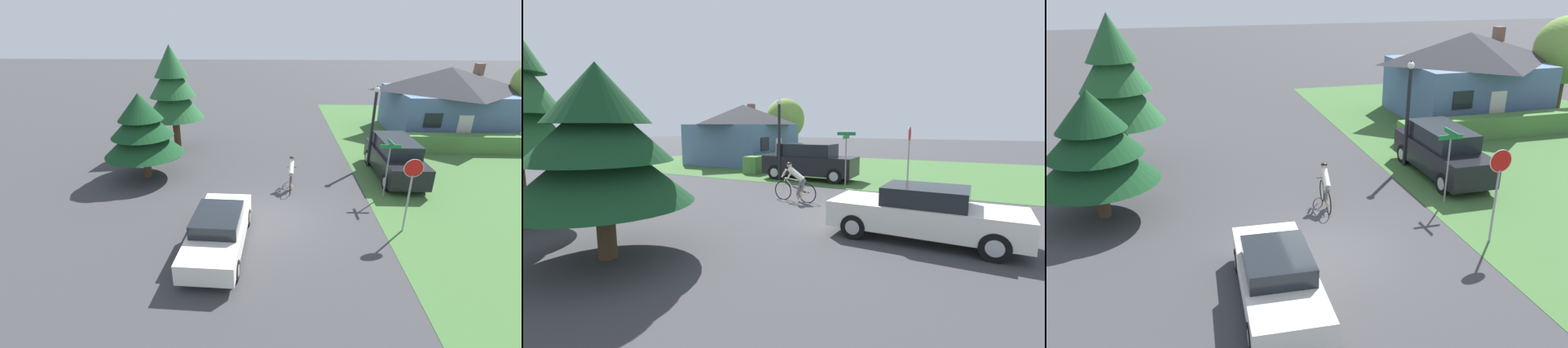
{
  "view_description": "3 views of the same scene",
  "coord_description": "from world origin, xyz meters",
  "views": [
    {
      "loc": [
        0.01,
        -12.18,
        7.17
      ],
      "look_at": [
        -0.55,
        1.46,
        1.33
      ],
      "focal_mm": 24.0,
      "sensor_mm": 36.0,
      "label": 1
    },
    {
      "loc": [
        -11.24,
        -2.91,
        2.93
      ],
      "look_at": [
        -0.13,
        2.89,
        1.19
      ],
      "focal_mm": 24.0,
      "sensor_mm": 36.0,
      "label": 2
    },
    {
      "loc": [
        -3.82,
        -12.35,
        7.48
      ],
      "look_at": [
        0.14,
        2.76,
        1.33
      ],
      "focal_mm": 35.0,
      "sensor_mm": 36.0,
      "label": 3
    }
  ],
  "objects": [
    {
      "name": "street_name_sign",
      "position": [
        4.98,
        2.19,
        1.83
      ],
      "size": [
        0.9,
        0.9,
        2.63
      ],
      "color": "gray",
      "rests_on": "ground"
    },
    {
      "name": "conifer_tall_near",
      "position": [
        -6.45,
        4.03,
        2.53
      ],
      "size": [
        3.84,
        3.84,
        4.25
      ],
      "color": "#4C3823",
      "rests_on": "ground"
    },
    {
      "name": "ground_plane",
      "position": [
        0.0,
        0.0,
        0.0
      ],
      "size": [
        140.0,
        140.0,
        0.0
      ],
      "primitive_type": "plane",
      "color": "#38383A"
    },
    {
      "name": "parked_suv_right",
      "position": [
        6.12,
        4.6,
        0.98
      ],
      "size": [
        1.94,
        5.01,
        1.96
      ],
      "rotation": [
        0.0,
        0.0,
        1.58
      ],
      "color": "black",
      "rests_on": "ground"
    },
    {
      "name": "deciduous_tree_right",
      "position": [
        17.68,
        12.08,
        3.5
      ],
      "size": [
        3.58,
        3.58,
        5.39
      ],
      "color": "#4C3823",
      "rests_on": "ground"
    },
    {
      "name": "cyclist",
      "position": [
        0.82,
        2.89,
        0.73
      ],
      "size": [
        0.44,
        1.86,
        1.54
      ],
      "rotation": [
        0.0,
        0.0,
        1.48
      ],
      "color": "black",
      "rests_on": "ground"
    },
    {
      "name": "stop_sign",
      "position": [
        4.9,
        -0.7,
        2.03
      ],
      "size": [
        0.68,
        0.07,
        2.91
      ],
      "rotation": [
        0.0,
        0.0,
        3.12
      ],
      "color": "gray",
      "rests_on": "ground"
    },
    {
      "name": "sedan_left_lane",
      "position": [
        -1.86,
        -2.06,
        0.69
      ],
      "size": [
        1.96,
        4.72,
        1.41
      ],
      "rotation": [
        0.0,
        0.0,
        1.53
      ],
      "color": "silver",
      "rests_on": "ground"
    },
    {
      "name": "cottage_house",
      "position": [
        11.95,
        12.82,
        2.36
      ],
      "size": [
        7.88,
        6.79,
        4.75
      ],
      "rotation": [
        0.0,
        0.0,
        0.01
      ],
      "color": "slate",
      "rests_on": "ground"
    },
    {
      "name": "hedge_row",
      "position": [
        11.13,
        8.56,
        0.53
      ],
      "size": [
        9.89,
        0.9,
        1.07
      ],
      "primitive_type": "cube",
      "color": "#4C7A3D",
      "rests_on": "ground"
    },
    {
      "name": "street_lamp",
      "position": [
        5.17,
        5.94,
        2.49
      ],
      "size": [
        0.28,
        0.28,
        4.36
      ],
      "color": "black",
      "rests_on": "ground"
    },
    {
      "name": "grass_verge_right",
      "position": [
        12.18,
        4.0,
        0.01
      ],
      "size": [
        16.0,
        36.0,
        0.01
      ],
      "primitive_type": "cube",
      "color": "#3D6633",
      "rests_on": "ground"
    }
  ]
}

